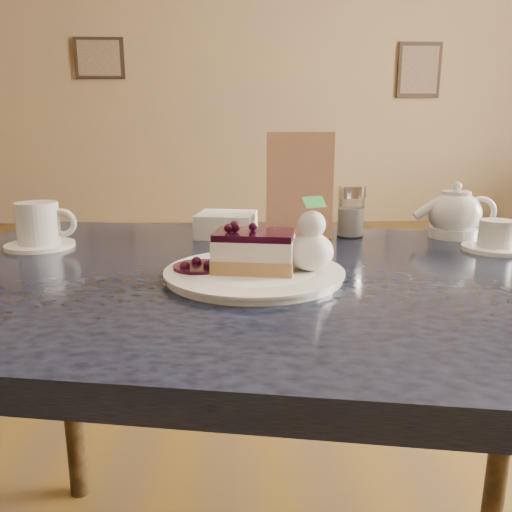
{
  "coord_description": "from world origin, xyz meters",
  "views": [
    {
      "loc": [
        -0.1,
        -0.47,
        0.93
      ],
      "look_at": [
        -0.08,
        0.16,
        0.77
      ],
      "focal_mm": 35.0,
      "sensor_mm": 36.0,
      "label": 1
    }
  ],
  "objects_px": {
    "dessert_plate": "(254,274)",
    "main_table": "(258,315)",
    "cheesecake_slice": "(254,251)",
    "coffee_set": "(40,228)",
    "tea_set": "(462,219)"
  },
  "relations": [
    {
      "from": "dessert_plate",
      "to": "main_table",
      "type": "bearing_deg",
      "value": 80.45
    },
    {
      "from": "main_table",
      "to": "cheesecake_slice",
      "type": "distance_m",
      "value": 0.13
    },
    {
      "from": "coffee_set",
      "to": "cheesecake_slice",
      "type": "bearing_deg",
      "value": -29.38
    },
    {
      "from": "dessert_plate",
      "to": "coffee_set",
      "type": "bearing_deg",
      "value": 150.62
    },
    {
      "from": "tea_set",
      "to": "coffee_set",
      "type": "bearing_deg",
      "value": -177.0
    },
    {
      "from": "main_table",
      "to": "coffee_set",
      "type": "relative_size",
      "value": 9.45
    },
    {
      "from": "main_table",
      "to": "cheesecake_slice",
      "type": "bearing_deg",
      "value": -90.0
    },
    {
      "from": "dessert_plate",
      "to": "cheesecake_slice",
      "type": "relative_size",
      "value": 2.01
    },
    {
      "from": "dessert_plate",
      "to": "cheesecake_slice",
      "type": "height_order",
      "value": "cheesecake_slice"
    },
    {
      "from": "tea_set",
      "to": "cheesecake_slice",
      "type": "bearing_deg",
      "value": -148.12
    },
    {
      "from": "main_table",
      "to": "coffee_set",
      "type": "bearing_deg",
      "value": 166.13
    },
    {
      "from": "coffee_set",
      "to": "tea_set",
      "type": "bearing_deg",
      "value": 3.0
    },
    {
      "from": "coffee_set",
      "to": "tea_set",
      "type": "height_order",
      "value": "tea_set"
    },
    {
      "from": "main_table",
      "to": "dessert_plate",
      "type": "relative_size",
      "value": 4.94
    },
    {
      "from": "dessert_plate",
      "to": "cheesecake_slice",
      "type": "distance_m",
      "value": 0.03
    }
  ]
}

